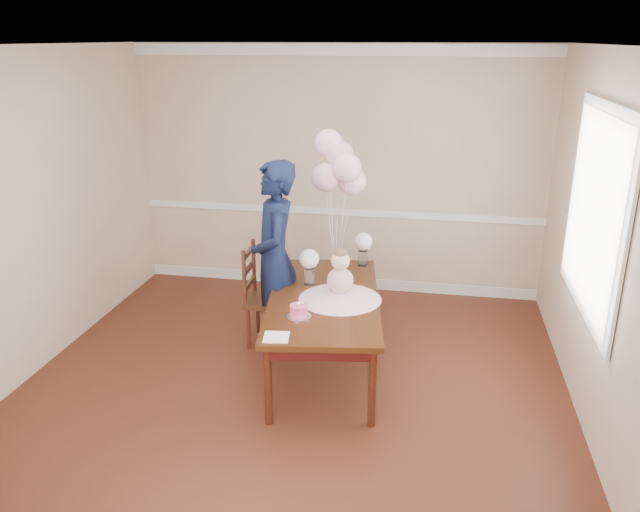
# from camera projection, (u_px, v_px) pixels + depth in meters

# --- Properties ---
(floor) EXTENTS (4.50, 5.00, 0.00)m
(floor) POSITION_uv_depth(u_px,v_px,m) (286.00, 402.00, 4.98)
(floor) COLOR #37160D
(floor) RESTS_ON ground
(ceiling) EXTENTS (4.50, 5.00, 0.02)m
(ceiling) POSITION_uv_depth(u_px,v_px,m) (279.00, 45.00, 4.08)
(ceiling) COLOR white
(ceiling) RESTS_ON wall_back
(wall_back) EXTENTS (4.50, 0.02, 2.70)m
(wall_back) POSITION_uv_depth(u_px,v_px,m) (337.00, 172.00, 6.85)
(wall_back) COLOR tan
(wall_back) RESTS_ON floor
(wall_front) EXTENTS (4.50, 0.02, 2.70)m
(wall_front) POSITION_uv_depth(u_px,v_px,m) (115.00, 456.00, 2.21)
(wall_front) COLOR tan
(wall_front) RESTS_ON floor
(wall_left) EXTENTS (0.02, 5.00, 2.70)m
(wall_left) POSITION_uv_depth(u_px,v_px,m) (6.00, 225.00, 4.92)
(wall_left) COLOR tan
(wall_left) RESTS_ON floor
(wall_right) EXTENTS (0.02, 5.00, 2.70)m
(wall_right) POSITION_uv_depth(u_px,v_px,m) (612.00, 260.00, 4.14)
(wall_right) COLOR tan
(wall_right) RESTS_ON floor
(chair_rail_trim) EXTENTS (4.50, 0.02, 0.07)m
(chair_rail_trim) POSITION_uv_depth(u_px,v_px,m) (336.00, 212.00, 6.99)
(chair_rail_trim) COLOR white
(chair_rail_trim) RESTS_ON wall_back
(crown_molding) EXTENTS (4.50, 0.02, 0.12)m
(crown_molding) POSITION_uv_depth(u_px,v_px,m) (338.00, 50.00, 6.41)
(crown_molding) COLOR silver
(crown_molding) RESTS_ON wall_back
(baseboard_trim) EXTENTS (4.50, 0.02, 0.12)m
(baseboard_trim) POSITION_uv_depth(u_px,v_px,m) (336.00, 281.00, 7.26)
(baseboard_trim) COLOR silver
(baseboard_trim) RESTS_ON floor
(window_frame) EXTENTS (0.02, 1.66, 1.56)m
(window_frame) POSITION_uv_depth(u_px,v_px,m) (596.00, 212.00, 4.54)
(window_frame) COLOR white
(window_frame) RESTS_ON wall_right
(window_blinds) EXTENTS (0.01, 1.50, 1.40)m
(window_blinds) POSITION_uv_depth(u_px,v_px,m) (593.00, 212.00, 4.54)
(window_blinds) COLOR white
(window_blinds) RESTS_ON wall_right
(dining_table_top) EXTENTS (1.17, 1.94, 0.05)m
(dining_table_top) POSITION_uv_depth(u_px,v_px,m) (324.00, 299.00, 5.26)
(dining_table_top) COLOR black
(dining_table_top) RESTS_ON table_leg_fl
(table_apron) EXTENTS (1.06, 1.84, 0.09)m
(table_apron) POSITION_uv_depth(u_px,v_px,m) (324.00, 306.00, 5.29)
(table_apron) COLOR black
(table_apron) RESTS_ON table_leg_fl
(table_leg_fl) EXTENTS (0.07, 0.07, 0.64)m
(table_leg_fl) POSITION_uv_depth(u_px,v_px,m) (268.00, 386.00, 4.60)
(table_leg_fl) COLOR black
(table_leg_fl) RESTS_ON floor
(table_leg_fr) EXTENTS (0.07, 0.07, 0.64)m
(table_leg_fr) POSITION_uv_depth(u_px,v_px,m) (372.00, 388.00, 4.57)
(table_leg_fr) COLOR black
(table_leg_fr) RESTS_ON floor
(table_leg_bl) EXTENTS (0.07, 0.07, 0.64)m
(table_leg_bl) POSITION_uv_depth(u_px,v_px,m) (288.00, 296.00, 6.18)
(table_leg_bl) COLOR black
(table_leg_bl) RESTS_ON floor
(table_leg_br) EXTENTS (0.07, 0.07, 0.64)m
(table_leg_br) POSITION_uv_depth(u_px,v_px,m) (365.00, 298.00, 6.15)
(table_leg_br) COLOR black
(table_leg_br) RESTS_ON floor
(baby_skirt) EXTENTS (0.79, 0.79, 0.09)m
(baby_skirt) POSITION_uv_depth(u_px,v_px,m) (340.00, 294.00, 5.19)
(baby_skirt) COLOR #EAADD1
(baby_skirt) RESTS_ON dining_table_top
(baby_torso) EXTENTS (0.22, 0.22, 0.22)m
(baby_torso) POSITION_uv_depth(u_px,v_px,m) (340.00, 281.00, 5.15)
(baby_torso) COLOR pink
(baby_torso) RESTS_ON baby_skirt
(baby_head) EXTENTS (0.16, 0.16, 0.16)m
(baby_head) POSITION_uv_depth(u_px,v_px,m) (340.00, 261.00, 5.09)
(baby_head) COLOR beige
(baby_head) RESTS_ON baby_torso
(baby_hair) EXTENTS (0.11, 0.11, 0.11)m
(baby_hair) POSITION_uv_depth(u_px,v_px,m) (340.00, 254.00, 5.08)
(baby_hair) COLOR brown
(baby_hair) RESTS_ON baby_head
(cake_platter) EXTENTS (0.23, 0.23, 0.01)m
(cake_platter) POSITION_uv_depth(u_px,v_px,m) (299.00, 316.00, 4.87)
(cake_platter) COLOR silver
(cake_platter) RESTS_ON dining_table_top
(birthday_cake) EXTENTS (0.16, 0.16, 0.09)m
(birthday_cake) POSITION_uv_depth(u_px,v_px,m) (299.00, 311.00, 4.86)
(birthday_cake) COLOR #D9447E
(birthday_cake) RESTS_ON cake_platter
(cake_flower_a) EXTENTS (0.03, 0.03, 0.03)m
(cake_flower_a) POSITION_uv_depth(u_px,v_px,m) (299.00, 304.00, 4.84)
(cake_flower_a) COLOR white
(cake_flower_a) RESTS_ON birthday_cake
(cake_flower_b) EXTENTS (0.03, 0.03, 0.03)m
(cake_flower_b) POSITION_uv_depth(u_px,v_px,m) (302.00, 303.00, 4.85)
(cake_flower_b) COLOR silver
(cake_flower_b) RESTS_ON birthday_cake
(rose_vase_near) EXTENTS (0.10, 0.10, 0.15)m
(rose_vase_near) POSITION_uv_depth(u_px,v_px,m) (309.00, 276.00, 5.49)
(rose_vase_near) COLOR white
(rose_vase_near) RESTS_ON dining_table_top
(roses_near) EXTENTS (0.17, 0.17, 0.17)m
(roses_near) POSITION_uv_depth(u_px,v_px,m) (309.00, 259.00, 5.44)
(roses_near) COLOR silver
(roses_near) RESTS_ON rose_vase_near
(rose_vase_far) EXTENTS (0.10, 0.10, 0.15)m
(rose_vase_far) POSITION_uv_depth(u_px,v_px,m) (363.00, 258.00, 5.95)
(rose_vase_far) COLOR silver
(rose_vase_far) RESTS_ON dining_table_top
(roses_far) EXTENTS (0.17, 0.17, 0.17)m
(roses_far) POSITION_uv_depth(u_px,v_px,m) (363.00, 242.00, 5.90)
(roses_far) COLOR #FFD5DE
(roses_far) RESTS_ON rose_vase_far
(napkin) EXTENTS (0.21, 0.21, 0.01)m
(napkin) POSITION_uv_depth(u_px,v_px,m) (276.00, 337.00, 4.53)
(napkin) COLOR white
(napkin) RESTS_ON dining_table_top
(balloon_weight) EXTENTS (0.04, 0.04, 0.02)m
(balloon_weight) POSITION_uv_depth(u_px,v_px,m) (336.00, 274.00, 5.72)
(balloon_weight) COLOR silver
(balloon_weight) RESTS_ON dining_table_top
(balloon_a) EXTENTS (0.26, 0.26, 0.26)m
(balloon_a) POSITION_uv_depth(u_px,v_px,m) (326.00, 177.00, 5.43)
(balloon_a) COLOR #DA9AAA
(balloon_a) RESTS_ON balloon_ribbon_a
(balloon_b) EXTENTS (0.26, 0.26, 0.26)m
(balloon_b) POSITION_uv_depth(u_px,v_px,m) (347.00, 168.00, 5.35)
(balloon_b) COLOR #FDB3D0
(balloon_b) RESTS_ON balloon_ribbon_b
(balloon_c) EXTENTS (0.26, 0.26, 0.26)m
(balloon_c) POSITION_uv_depth(u_px,v_px,m) (339.00, 155.00, 5.45)
(balloon_c) COLOR #EEA9BD
(balloon_c) RESTS_ON balloon_ribbon_c
(balloon_d) EXTENTS (0.26, 0.26, 0.26)m
(balloon_d) POSITION_uv_depth(u_px,v_px,m) (328.00, 144.00, 5.44)
(balloon_d) COLOR #FCB2D5
(balloon_d) RESTS_ON balloon_ribbon_d
(balloon_e) EXTENTS (0.26, 0.26, 0.26)m
(balloon_e) POSITION_uv_depth(u_px,v_px,m) (352.00, 181.00, 5.50)
(balloon_e) COLOR #FFB4CD
(balloon_e) RESTS_ON balloon_ribbon_e
(balloon_ribbon_a) EXTENTS (0.08, 0.02, 0.76)m
(balloon_ribbon_a) POSITION_uv_depth(u_px,v_px,m) (331.00, 234.00, 5.60)
(balloon_ribbon_a) COLOR silver
(balloon_ribbon_a) RESTS_ON balloon_weight
(balloon_ribbon_b) EXTENTS (0.10, 0.04, 0.85)m
(balloon_ribbon_b) POSITION_uv_depth(u_px,v_px,m) (341.00, 230.00, 5.56)
(balloon_ribbon_b) COLOR white
(balloon_ribbon_b) RESTS_ON balloon_weight
(balloon_ribbon_c) EXTENTS (0.01, 0.09, 0.95)m
(balloon_ribbon_c) POSITION_uv_depth(u_px,v_px,m) (337.00, 223.00, 5.61)
(balloon_ribbon_c) COLOR silver
(balloon_ribbon_c) RESTS_ON balloon_weight
(balloon_ribbon_d) EXTENTS (0.09, 0.08, 1.04)m
(balloon_ribbon_d) POSITION_uv_depth(u_px,v_px,m) (332.00, 218.00, 5.60)
(balloon_ribbon_d) COLOR white
(balloon_ribbon_d) RESTS_ON balloon_weight
(balloon_ribbon_e) EXTENTS (0.12, 0.08, 0.71)m
(balloon_ribbon_e) POSITION_uv_depth(u_px,v_px,m) (343.00, 236.00, 5.63)
(balloon_ribbon_e) COLOR silver
(balloon_ribbon_e) RESTS_ON balloon_weight
(dining_chair_seat) EXTENTS (0.43, 0.43, 0.05)m
(dining_chair_seat) POSITION_uv_depth(u_px,v_px,m) (270.00, 300.00, 5.83)
(dining_chair_seat) COLOR #321A0D
(dining_chair_seat) RESTS_ON chair_leg_fl
(chair_leg_fl) EXTENTS (0.04, 0.04, 0.41)m
(chair_leg_fl) POSITION_uv_depth(u_px,v_px,m) (248.00, 328.00, 5.77)
(chair_leg_fl) COLOR #3C1510
(chair_leg_fl) RESTS_ON floor
(chair_leg_fr) EXTENTS (0.04, 0.04, 0.41)m
(chair_leg_fr) POSITION_uv_depth(u_px,v_px,m) (284.00, 331.00, 5.72)
(chair_leg_fr) COLOR black
(chair_leg_fr) RESTS_ON floor
(chair_leg_bl) EXTENTS (0.04, 0.04, 0.41)m
(chair_leg_bl) POSITION_uv_depth(u_px,v_px,m) (258.00, 313.00, 6.09)
(chair_leg_bl) COLOR #37190F
(chair_leg_bl) RESTS_ON floor
(chair_leg_br) EXTENTS (0.04, 0.04, 0.41)m
(chair_leg_br) POSITION_uv_depth(u_px,v_px,m) (292.00, 315.00, 6.04)
(chair_leg_br) COLOR #3C2110
(chair_leg_br) RESTS_ON floor
(chair_back_post_l) EXTENTS (0.04, 0.04, 0.53)m
(chair_back_post_l) POSITION_uv_depth(u_px,v_px,m) (244.00, 278.00, 5.61)
(chair_back_post_l) COLOR #3D1A10
(chair_back_post_l) RESTS_ON dining_chair_seat
(chair_back_post_r) EXTENTS (0.04, 0.04, 0.53)m
(chair_back_post_r) POSITION_uv_depth(u_px,v_px,m) (254.00, 266.00, 5.93)
(chair_back_post_r) COLOR #3D1610
(chair_back_post_r) RESTS_ON dining_chair_seat
(chair_slat_low) EXTENTS (0.04, 0.38, 0.05)m
(chair_slat_low) POSITION_uv_depth(u_px,v_px,m) (250.00, 283.00, 5.81)
(chair_slat_low) COLOR #3D2210
(chair_slat_low) RESTS_ON dining_chair_seat
(chair_slat_mid) EXTENTS (0.04, 0.38, 0.05)m
(chair_slat_mid) POSITION_uv_depth(u_px,v_px,m) (249.00, 268.00, 5.76)
(chair_slat_mid) COLOR #35140E
(chair_slat_mid) RESTS_ON dining_chair_seat
(chair_slat_top) EXTENTS (0.04, 0.38, 0.05)m
(chair_slat_top) POSITION_uv_depth(u_px,v_px,m) (248.00, 253.00, 5.71)
(chair_slat_top) COLOR #3C2110
(chair_slat_top) RESTS_ON dining_chair_seat
(woman) EXTENTS (0.61, 0.75, 1.77)m
(woman) POSITION_uv_depth(u_px,v_px,m) (275.00, 259.00, 5.53)
(woman) COLOR #0E1633
(woman) RESTS_ON floor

